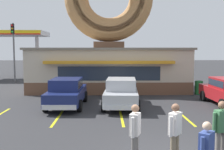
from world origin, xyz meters
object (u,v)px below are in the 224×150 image
Objects in this scene: pedestrian_blue_sweater_man at (175,130)px; pedestrian_hooded_kid at (221,128)px; car_silver at (121,91)px; trash_bin at (199,87)px; car_navy at (67,91)px; pedestrian_beanie_man at (135,131)px; traffic_light_pole at (13,45)px.

pedestrian_hooded_kid reaches higher than pedestrian_blue_sweater_man.
car_silver is 7.15m from trash_bin.
car_navy is 8.15m from pedestrian_beanie_man.
traffic_light_pole is at bearing 123.70° from pedestrian_hooded_kid.
pedestrian_hooded_kid is at bearing 3.74° from pedestrian_beanie_man.
pedestrian_hooded_kid reaches higher than trash_bin.
pedestrian_hooded_kid is (2.46, -7.31, 0.09)m from car_silver.
pedestrian_hooded_kid is 1.03× the size of pedestrian_beanie_man.
pedestrian_blue_sweater_man reaches higher than car_navy.
trash_bin is at bearing 35.03° from car_silver.
trash_bin is at bearing 67.64° from pedestrian_blue_sweater_man.
car_silver is 2.79× the size of pedestrian_beanie_man.
pedestrian_hooded_kid is 22.34m from traffic_light_pole.
traffic_light_pole is (-9.82, 18.61, 2.78)m from pedestrian_beanie_man.
traffic_light_pole is (-12.30, 18.45, 2.75)m from pedestrian_hooded_kid.
pedestrian_beanie_man is at bearing -90.19° from car_silver.
pedestrian_beanie_man reaches higher than trash_bin.
traffic_light_pole reaches higher than pedestrian_beanie_man.
pedestrian_beanie_man is (-2.48, -0.16, -0.03)m from pedestrian_hooded_kid.
car_silver is 2.70× the size of pedestrian_hooded_kid.
car_silver is at bearing -144.97° from trash_bin.
pedestrian_blue_sweater_man is at bearing -112.36° from trash_bin.
pedestrian_hooded_kid is at bearing -71.43° from car_silver.
car_silver is 3.06m from car_navy.
pedestrian_blue_sweater_man is 0.29× the size of traffic_light_pole.
pedestrian_hooded_kid is at bearing -53.31° from car_navy.
car_silver is at bearing 98.27° from pedestrian_blue_sweater_man.
pedestrian_beanie_man is (-1.11, 0.00, -0.01)m from pedestrian_blue_sweater_man.
car_navy is at bearing -58.43° from traffic_light_pole.
pedestrian_hooded_kid is at bearing -106.55° from trash_bin.
trash_bin is (4.76, 11.58, -0.44)m from pedestrian_blue_sweater_man.
pedestrian_beanie_man is at bearing -176.26° from pedestrian_hooded_kid.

